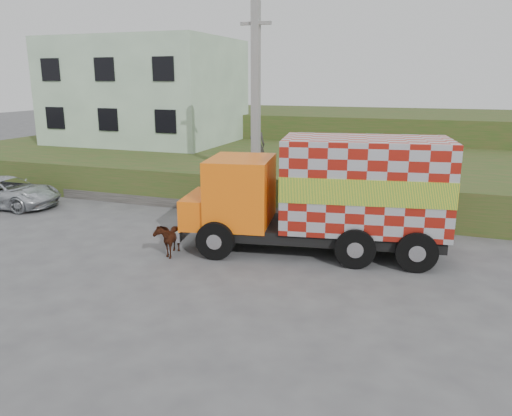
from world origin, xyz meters
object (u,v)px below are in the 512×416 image
at_px(utility_pole, 256,109).
at_px(cow, 169,237).
at_px(suv, 7,192).
at_px(cargo_truck, 328,194).
at_px(pedestrian, 257,145).

height_order(utility_pole, cow, utility_pole).
relative_size(utility_pole, suv, 1.79).
xyz_separation_m(cargo_truck, cow, (-4.48, -1.84, -1.30)).
bearing_deg(pedestrian, cargo_truck, 124.50).
distance_m(cargo_truck, suv, 13.85).
bearing_deg(suv, pedestrian, -66.89).
bearing_deg(cargo_truck, cow, -167.31).
bearing_deg(utility_pole, cow, -97.94).
height_order(cargo_truck, cow, cargo_truck).
distance_m(cow, pedestrian, 8.07).
bearing_deg(suv, utility_pole, -79.61).
xyz_separation_m(utility_pole, cargo_truck, (3.69, -3.79, -2.25)).
distance_m(utility_pole, cargo_truck, 5.75).
relative_size(suv, pedestrian, 2.43).
distance_m(cow, suv, 9.72).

